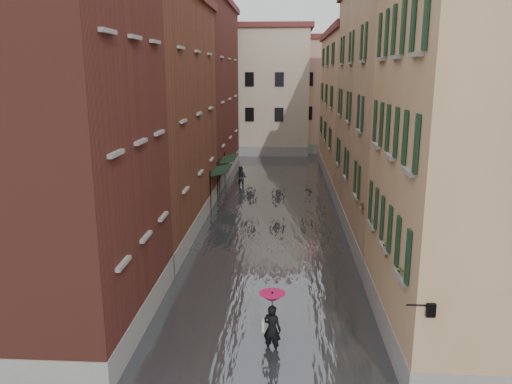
# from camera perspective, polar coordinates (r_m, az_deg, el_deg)

# --- Properties ---
(ground) EXTENTS (120.00, 120.00, 0.00)m
(ground) POSITION_cam_1_polar(r_m,az_deg,el_deg) (19.69, 1.08, -12.83)
(ground) COLOR slate
(ground) RESTS_ON ground
(floodwater) EXTENTS (10.00, 60.00, 0.20)m
(floodwater) POSITION_cam_1_polar(r_m,az_deg,el_deg) (31.82, 2.04, -2.20)
(floodwater) COLOR #4C5054
(floodwater) RESTS_ON ground
(building_left_near) EXTENTS (6.00, 8.00, 13.00)m
(building_left_near) POSITION_cam_1_polar(r_m,az_deg,el_deg) (17.55, -22.70, 5.15)
(building_left_near) COLOR brown
(building_left_near) RESTS_ON ground
(building_left_mid) EXTENTS (6.00, 14.00, 12.50)m
(building_left_mid) POSITION_cam_1_polar(r_m,az_deg,el_deg) (27.81, -12.79, 8.09)
(building_left_mid) COLOR brown
(building_left_mid) RESTS_ON ground
(building_left_far) EXTENTS (6.00, 16.00, 14.00)m
(building_left_far) POSITION_cam_1_polar(r_m,az_deg,el_deg) (42.35, -7.20, 11.12)
(building_left_far) COLOR brown
(building_left_far) RESTS_ON ground
(building_right_near) EXTENTS (6.00, 8.00, 11.50)m
(building_right_near) POSITION_cam_1_polar(r_m,az_deg,el_deg) (17.11, 25.02, 2.18)
(building_right_near) COLOR tan
(building_right_near) RESTS_ON ground
(building_right_mid) EXTENTS (6.00, 14.00, 13.00)m
(building_right_mid) POSITION_cam_1_polar(r_m,az_deg,el_deg) (27.45, 16.87, 8.30)
(building_right_mid) COLOR tan
(building_right_mid) RESTS_ON ground
(building_right_far) EXTENTS (6.00, 16.00, 11.50)m
(building_right_far) POSITION_cam_1_polar(r_m,az_deg,el_deg) (42.20, 12.15, 9.21)
(building_right_far) COLOR tan
(building_right_far) RESTS_ON ground
(building_end_cream) EXTENTS (12.00, 9.00, 13.00)m
(building_end_cream) POSITION_cam_1_polar(r_m,az_deg,el_deg) (55.78, -0.40, 11.28)
(building_end_cream) COLOR #B7AC92
(building_end_cream) RESTS_ON ground
(building_end_pink) EXTENTS (10.00, 9.00, 12.00)m
(building_end_pink) POSITION_cam_1_polar(r_m,az_deg,el_deg) (57.93, 8.81, 10.72)
(building_end_pink) COLOR tan
(building_end_pink) RESTS_ON ground
(awning_near) EXTENTS (1.09, 3.23, 2.80)m
(awning_near) POSITION_cam_1_polar(r_m,az_deg,el_deg) (32.55, -4.03, 2.43)
(awning_near) COLOR black
(awning_near) RESTS_ON ground
(awning_far) EXTENTS (1.09, 3.25, 2.80)m
(awning_far) POSITION_cam_1_polar(r_m,az_deg,el_deg) (36.66, -3.19, 3.71)
(awning_far) COLOR black
(awning_far) RESTS_ON ground
(wall_lantern) EXTENTS (0.71, 0.22, 0.35)m
(wall_lantern) POSITION_cam_1_polar(r_m,az_deg,el_deg) (13.47, 19.23, -12.51)
(wall_lantern) COLOR black
(wall_lantern) RESTS_ON ground
(window_planters) EXTENTS (0.59, 8.00, 0.84)m
(window_planters) POSITION_cam_1_polar(r_m,az_deg,el_deg) (17.89, 14.35, -3.91)
(window_planters) COLOR maroon
(window_planters) RESTS_ON ground
(pedestrian_main) EXTENTS (0.86, 0.86, 2.06)m
(pedestrian_main) POSITION_cam_1_polar(r_m,az_deg,el_deg) (16.19, 1.84, -14.26)
(pedestrian_main) COLOR black
(pedestrian_main) RESTS_ON ground
(pedestrian_far) EXTENTS (1.02, 0.91, 1.75)m
(pedestrian_far) POSITION_cam_1_polar(r_m,az_deg,el_deg) (38.11, -1.72, 1.66)
(pedestrian_far) COLOR black
(pedestrian_far) RESTS_ON ground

